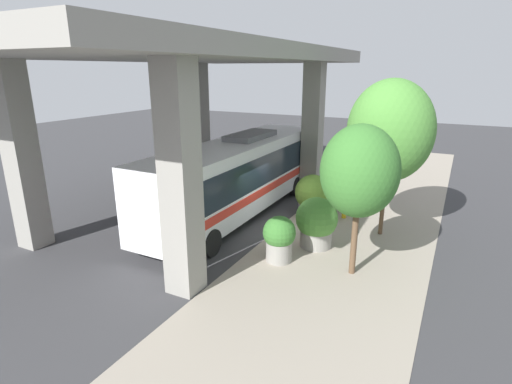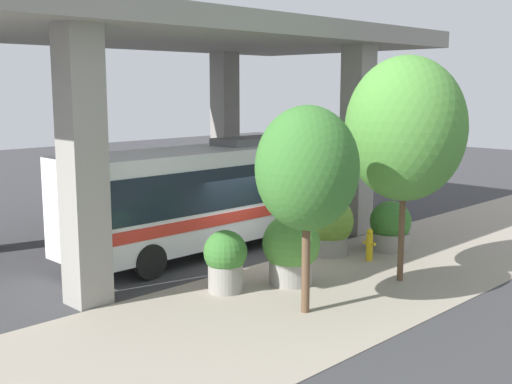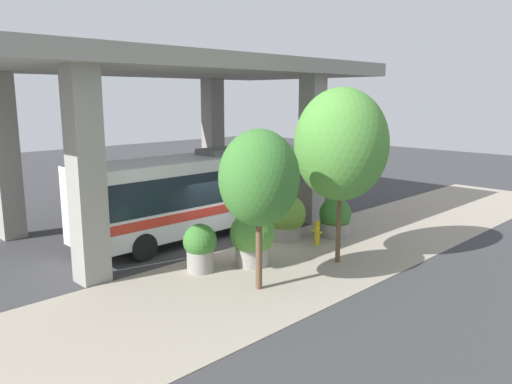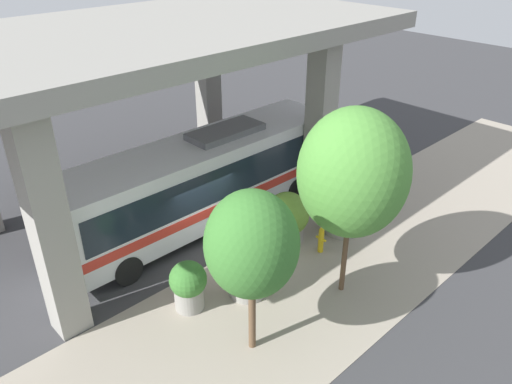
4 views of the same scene
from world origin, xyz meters
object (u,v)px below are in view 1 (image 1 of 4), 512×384
object	(u,v)px
street_tree_far	(390,131)
planter_front	(347,192)
fire_hydrant	(344,207)
planter_back	(279,238)
street_tree_near	(360,172)
planter_middle	(313,196)
bus	(238,173)
planter_extra	(316,222)

from	to	relation	value
street_tree_far	planter_front	bearing A→B (deg)	-51.86
fire_hydrant	street_tree_far	size ratio (longest dim) A/B	0.17
fire_hydrant	planter_back	bearing A→B (deg)	80.16
planter_front	street_tree_near	size ratio (longest dim) A/B	0.33
planter_middle	street_tree_far	distance (m)	4.61
street_tree_far	fire_hydrant	bearing A→B (deg)	-31.44
planter_front	street_tree_near	distance (m)	7.17
street_tree_near	street_tree_far	world-z (taller)	street_tree_far
bus	planter_middle	bearing A→B (deg)	-154.80
planter_back	fire_hydrant	bearing A→B (deg)	-99.84
fire_hydrant	street_tree_far	bearing A→B (deg)	148.56
planter_back	street_tree_far	distance (m)	5.84
street_tree_far	planter_back	bearing A→B (deg)	56.31
bus	street_tree_far	size ratio (longest dim) A/B	1.94
planter_front	planter_extra	distance (m)	4.97
fire_hydrant	planter_extra	size ratio (longest dim) A/B	0.53
planter_extra	bus	bearing A→B (deg)	-21.69
bus	planter_front	world-z (taller)	bus
planter_back	street_tree_far	bearing A→B (deg)	-123.69
planter_middle	planter_extra	size ratio (longest dim) A/B	0.99
fire_hydrant	planter_back	world-z (taller)	planter_back
street_tree_far	planter_extra	bearing A→B (deg)	49.95
planter_front	street_tree_near	bearing A→B (deg)	106.51
planter_back	planter_extra	world-z (taller)	planter_extra
bus	planter_front	size ratio (longest dim) A/B	7.27
planter_middle	planter_extra	xyz separation A→B (m)	(-1.25, 3.12, 0.04)
planter_middle	street_tree_far	xyz separation A→B (m)	(-3.19, 0.82, 3.22)
bus	planter_extra	world-z (taller)	bus
bus	planter_extra	bearing A→B (deg)	158.31
planter_back	street_tree_near	xyz separation A→B (m)	(-2.47, -0.28, 2.56)
fire_hydrant	planter_front	bearing A→B (deg)	-79.01
bus	fire_hydrant	xyz separation A→B (m)	(-4.42, -1.70, -1.43)
bus	planter_extra	xyz separation A→B (m)	(-4.27, 1.70, -0.97)
fire_hydrant	planter_front	size ratio (longest dim) A/B	0.62
bus	planter_back	size ratio (longest dim) A/B	7.24
fire_hydrant	planter_front	world-z (taller)	planter_front
street_tree_far	planter_middle	bearing A→B (deg)	-14.40
bus	fire_hydrant	world-z (taller)	bus
planter_middle	planter_back	distance (m)	4.86
planter_middle	street_tree_far	bearing A→B (deg)	165.60
planter_middle	planter_back	world-z (taller)	planter_middle
fire_hydrant	street_tree_far	world-z (taller)	street_tree_far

